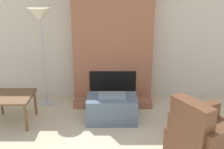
# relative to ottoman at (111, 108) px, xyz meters

# --- Properties ---
(wall_back) EXTENTS (7.49, 0.06, 2.60)m
(wall_back) POSITION_rel_ottoman_xyz_m (0.01, 1.11, 1.07)
(wall_back) COLOR beige
(wall_back) RESTS_ON ground_plane
(fireplace) EXTENTS (1.49, 0.65, 2.60)m
(fireplace) POSITION_rel_ottoman_xyz_m (0.01, 0.87, 1.03)
(fireplace) COLOR #935B42
(fireplace) RESTS_ON ground_plane
(ottoman) EXTENTS (0.85, 0.52, 0.49)m
(ottoman) POSITION_rel_ottoman_xyz_m (0.00, 0.00, 0.00)
(ottoman) COLOR slate
(ottoman) RESTS_ON ground_plane
(armchair) EXTENTS (1.24, 1.15, 0.90)m
(armchair) POSITION_rel_ottoman_xyz_m (1.28, -1.01, 0.04)
(armchair) COLOR brown
(armchair) RESTS_ON ground_plane
(side_table) EXTENTS (0.69, 0.66, 0.50)m
(side_table) POSITION_rel_ottoman_xyz_m (-1.68, -0.06, 0.21)
(side_table) COLOR brown
(side_table) RESTS_ON ground_plane
(floor_lamp_left) EXTENTS (0.41, 0.41, 1.85)m
(floor_lamp_left) POSITION_rel_ottoman_xyz_m (-1.28, 0.68, 1.42)
(floor_lamp_left) COLOR #ADADB2
(floor_lamp_left) RESTS_ON ground_plane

